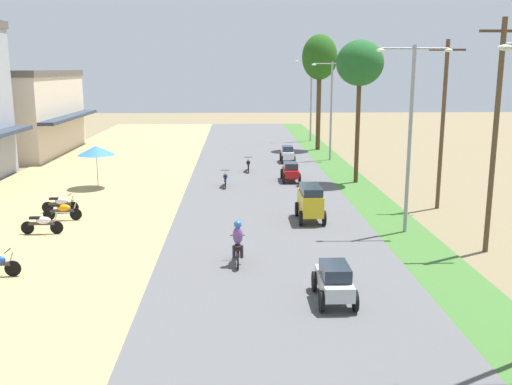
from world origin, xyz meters
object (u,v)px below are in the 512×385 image
object	(u,v)px
utility_pole_near	(443,122)
utility_pole_far	(495,134)
parked_motorbike_fifth	(42,223)
median_tree_second	(360,64)
streetlamp_far	(331,104)
motorbike_ahead_third	(238,243)
streetlamp_farthest	(311,94)
median_tree_third	(320,59)
car_sedan_red	(291,171)
motorbike_ahead_fourth	(225,178)
streetlamp_mid	(410,127)
parked_motorbike_seventh	(61,203)
car_hatchback_white	(287,153)
car_van_yellow	(310,201)
parked_motorbike_sixth	(63,210)
motorbike_ahead_fifth	(248,164)
vendor_umbrella	(96,150)
car_sedan_silver	(334,280)

from	to	relation	value
utility_pole_near	utility_pole_far	xyz separation A→B (m)	(-0.57, -7.20, 0.22)
parked_motorbike_fifth	median_tree_second	distance (m)	20.45
streetlamp_far	motorbike_ahead_third	world-z (taller)	streetlamp_far
streetlamp_farthest	median_tree_third	bearing A→B (deg)	-91.32
median_tree_third	car_sedan_red	world-z (taller)	median_tree_third
parked_motorbike_fifth	streetlamp_farthest	world-z (taller)	streetlamp_farthest
streetlamp_farthest	motorbike_ahead_fourth	bearing A→B (deg)	-109.63
median_tree_second	streetlamp_far	xyz separation A→B (m)	(-0.15, 9.18, -2.89)
parked_motorbike_fifth	streetlamp_mid	size ratio (longest dim) A/B	0.23
parked_motorbike_seventh	streetlamp_farthest	size ratio (longest dim) A/B	0.23
parked_motorbike_seventh	car_hatchback_white	xyz separation A→B (m)	(12.56, 15.27, 0.19)
car_hatchback_white	utility_pole_near	bearing A→B (deg)	-66.47
parked_motorbike_fifth	utility_pole_near	distance (m)	19.53
motorbike_ahead_third	car_sedan_red	bearing A→B (deg)	77.86
streetlamp_farthest	car_hatchback_white	world-z (taller)	streetlamp_farthest
utility_pole_near	car_sedan_red	size ratio (longest dim) A/B	3.73
median_tree_third	car_van_yellow	size ratio (longest dim) A/B	4.08
median_tree_second	car_sedan_red	bearing A→B (deg)	173.93
motorbike_ahead_third	motorbike_ahead_fourth	world-z (taller)	motorbike_ahead_third
median_tree_second	streetlamp_far	distance (m)	9.62
utility_pole_near	motorbike_ahead_third	xyz separation A→B (m)	(-10.29, -8.57, -3.55)
parked_motorbike_sixth	motorbike_ahead_fifth	size ratio (longest dim) A/B	1.00
median_tree_second	motorbike_ahead_third	distance (m)	18.24
utility_pole_far	utility_pole_near	bearing A→B (deg)	85.50
parked_motorbike_seventh	car_van_yellow	size ratio (longest dim) A/B	0.75
parked_motorbike_seventh	utility_pole_near	size ratio (longest dim) A/B	0.21
streetlamp_mid	motorbike_ahead_fifth	world-z (taller)	streetlamp_mid
parked_motorbike_sixth	motorbike_ahead_fourth	world-z (taller)	motorbike_ahead_fourth
median_tree_third	motorbike_ahead_fifth	distance (m)	14.60
motorbike_ahead_third	motorbike_ahead_fifth	distance (m)	19.43
parked_motorbike_fifth	utility_pole_far	world-z (taller)	utility_pole_far
vendor_umbrella	car_sedan_red	xyz separation A→B (m)	(11.67, 1.60, -1.57)
median_tree_third	car_sedan_silver	bearing A→B (deg)	-97.15
motorbike_ahead_fourth	median_tree_second	bearing A→B (deg)	8.28
parked_motorbike_fifth	motorbike_ahead_fifth	distance (m)	17.69
parked_motorbike_sixth	vendor_umbrella	size ratio (longest dim) A/B	0.71
motorbike_ahead_third	parked_motorbike_sixth	bearing A→B (deg)	141.08
streetlamp_far	utility_pole_near	size ratio (longest dim) A/B	0.89
parked_motorbike_fifth	streetlamp_mid	bearing A→B (deg)	-0.70
streetlamp_farthest	motorbike_ahead_fourth	distance (m)	24.11
car_sedan_red	motorbike_ahead_third	xyz separation A→B (m)	(-3.40, -15.79, 0.11)
car_van_yellow	motorbike_ahead_third	xyz separation A→B (m)	(-3.40, -6.04, -0.17)
parked_motorbike_sixth	car_sedan_silver	bearing A→B (deg)	-42.44
motorbike_ahead_fifth	vendor_umbrella	bearing A→B (deg)	-150.14
parked_motorbike_sixth	vendor_umbrella	distance (m)	7.80
car_van_yellow	motorbike_ahead_third	bearing A→B (deg)	-119.36
median_tree_third	streetlamp_farthest	size ratio (longest dim) A/B	1.25
median_tree_second	median_tree_third	world-z (taller)	median_tree_third
parked_motorbike_seventh	streetlamp_mid	bearing A→B (deg)	-13.87
streetlamp_farthest	car_sedan_silver	size ratio (longest dim) A/B	3.48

